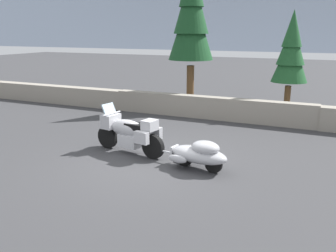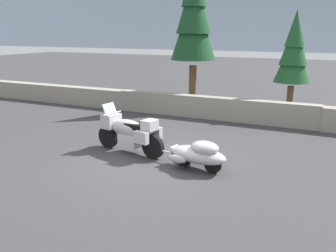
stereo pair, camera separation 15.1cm
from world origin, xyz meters
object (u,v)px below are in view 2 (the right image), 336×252
object	(u,v)px
touring_motorcycle	(129,131)
car_shaped_trailer	(198,154)
pine_tree_tall	(194,12)
pine_tree_secondary	(294,50)

from	to	relation	value
touring_motorcycle	car_shaped_trailer	xyz separation A→B (m)	(2.21, -0.39, -0.21)
pine_tree_tall	touring_motorcycle	bearing A→B (deg)	-84.48
car_shaped_trailer	pine_tree_tall	xyz separation A→B (m)	(-2.83, 6.81, 3.69)
touring_motorcycle	pine_tree_secondary	xyz separation A→B (m)	(3.45, 6.81, 1.98)
car_shaped_trailer	pine_tree_secondary	bearing A→B (deg)	80.21
car_shaped_trailer	pine_tree_tall	bearing A→B (deg)	112.55
touring_motorcycle	pine_tree_tall	xyz separation A→B (m)	(-0.62, 6.42, 3.48)
touring_motorcycle	pine_tree_secondary	distance (m)	7.88
touring_motorcycle	pine_tree_tall	bearing A→B (deg)	95.52
touring_motorcycle	pine_tree_tall	distance (m)	7.33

